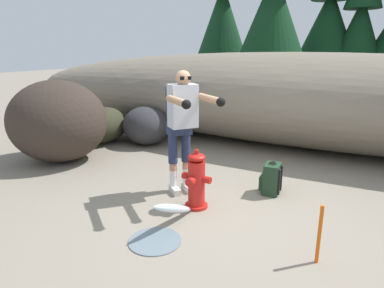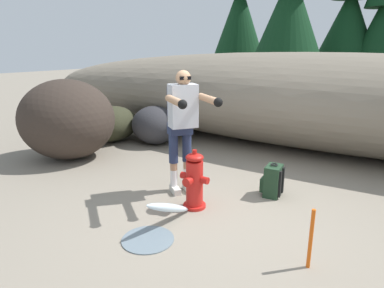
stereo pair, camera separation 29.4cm
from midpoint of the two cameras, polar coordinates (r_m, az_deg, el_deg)
name	(u,v)px [view 1 (the left image)]	position (r m, az deg, el deg)	size (l,w,h in m)	color
ground_plane	(220,210)	(4.45, 2.86, -11.06)	(56.00, 56.00, 0.04)	gray
dirt_embankment	(292,98)	(7.57, 15.57, 7.44)	(15.22, 3.20, 1.94)	#756B5B
fire_hydrant	(196,181)	(4.33, -1.22, -6.37)	(0.40, 0.35, 0.78)	red
hydrant_water_jet	(168,218)	(3.90, -6.24, -12.38)	(0.57, 1.09, 0.47)	silver
utility_worker	(182,118)	(4.53, -3.55, 4.46)	(1.01, 0.90, 1.73)	beige
spare_backpack	(271,179)	(4.89, 11.62, -5.85)	(0.31, 0.32, 0.47)	#1E3823
boulder_large	(58,121)	(6.59, -22.99, 3.56)	(1.75, 1.60, 1.48)	#352B24
boulder_mid	(101,125)	(7.67, -16.18, 3.09)	(1.28, 1.01, 0.78)	#303120
boulder_small	(146,126)	(7.32, -8.91, 3.10)	(1.08, 0.98, 0.82)	#2E2E31
pine_tree_far_left	(223,5)	(14.93, 4.59, 22.39)	(2.03, 2.03, 6.51)	#47331E
pine_tree_center	(330,11)	(14.47, 21.78, 20.25)	(2.22, 2.22, 5.95)	#47331E
pine_tree_right	(361,20)	(14.12, 26.16, 18.36)	(1.98, 1.98, 5.57)	#47331E
survey_stake	(319,235)	(3.45, 18.45, -14.40)	(0.04, 0.04, 0.60)	#E55914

